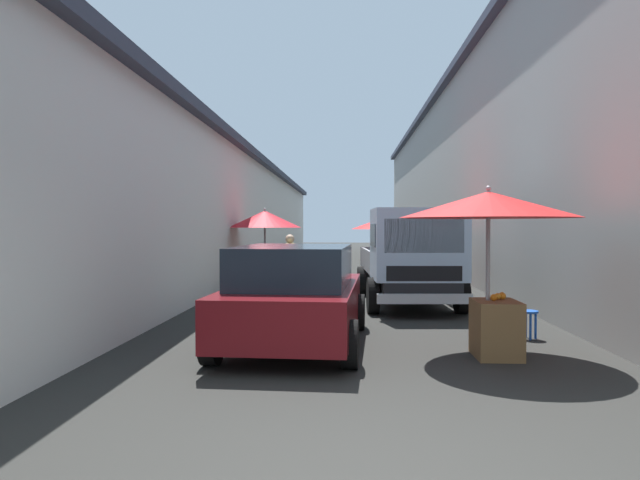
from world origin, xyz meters
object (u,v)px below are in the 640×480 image
at_px(hatchback_car, 295,295).
at_px(fruit_stall_near_left, 489,222).
at_px(vendor_by_crates, 421,252).
at_px(fruit_stall_mid_lane, 264,226).
at_px(plastic_stool, 528,318).
at_px(vendor_in_shade, 290,263).
at_px(delivery_truck, 412,259).
at_px(fruit_stall_near_right, 399,228).

bearing_deg(hatchback_car, fruit_stall_near_left, -102.35).
bearing_deg(fruit_stall_near_left, vendor_by_crates, -2.63).
relative_size(fruit_stall_mid_lane, plastic_stool, 5.21).
relative_size(hatchback_car, vendor_in_shade, 2.60).
bearing_deg(vendor_by_crates, fruit_stall_mid_lane, 111.15).
bearing_deg(vendor_in_shade, vendor_by_crates, -35.13).
bearing_deg(delivery_truck, vendor_in_shade, 65.84).
bearing_deg(fruit_stall_near_right, plastic_stool, -169.28).
bearing_deg(plastic_stool, fruit_stall_near_right, 10.72).
bearing_deg(plastic_stool, fruit_stall_near_left, 143.85).
xyz_separation_m(fruit_stall_near_right, plastic_stool, (-7.07, -1.34, -1.36)).
xyz_separation_m(fruit_stall_near_left, delivery_truck, (4.41, 0.52, -0.75)).
height_order(fruit_stall_near_left, vendor_by_crates, fruit_stall_near_left).
distance_m(vendor_in_shade, plastic_stool, 6.02).
xyz_separation_m(vendor_in_shade, plastic_stool, (-4.38, -4.10, -0.55)).
relative_size(vendor_by_crates, vendor_in_shade, 1.03).
bearing_deg(vendor_in_shade, fruit_stall_near_left, -150.30).
xyz_separation_m(fruit_stall_mid_lane, vendor_in_shade, (-3.40, -1.09, -0.87)).
height_order(fruit_stall_near_left, hatchback_car, fruit_stall_near_left).
bearing_deg(vendor_by_crates, fruit_stall_near_left, 177.37).
height_order(fruit_stall_mid_lane, vendor_by_crates, fruit_stall_mid_lane).
distance_m(fruit_stall_mid_lane, delivery_truck, 6.00).
relative_size(fruit_stall_near_left, fruit_stall_mid_lane, 1.04).
bearing_deg(delivery_truck, hatchback_car, 151.15).
distance_m(hatchback_car, plastic_stool, 3.61).
xyz_separation_m(hatchback_car, plastic_stool, (0.66, -3.53, -0.41)).
relative_size(fruit_stall_near_left, plastic_stool, 5.42).
relative_size(fruit_stall_near_left, delivery_truck, 0.47).
relative_size(fruit_stall_mid_lane, vendor_in_shade, 1.47).
distance_m(fruit_stall_near_left, plastic_stool, 2.12).
xyz_separation_m(delivery_truck, vendor_by_crates, (6.46, -1.02, -0.12)).
relative_size(fruit_stall_near_left, vendor_in_shade, 1.53).
bearing_deg(hatchback_car, plastic_stool, -79.43).
height_order(fruit_stall_near_right, delivery_truck, fruit_stall_near_right).
bearing_deg(vendor_in_shade, fruit_stall_mid_lane, 17.83).
relative_size(delivery_truck, vendor_in_shade, 3.24).
bearing_deg(fruit_stall_near_right, vendor_in_shade, 134.29).
distance_m(fruit_stall_mid_lane, vendor_by_crates, 5.21).
bearing_deg(plastic_stool, vendor_in_shade, 43.15).
relative_size(fruit_stall_mid_lane, delivery_truck, 0.45).
distance_m(vendor_by_crates, vendor_in_shade, 6.43).
xyz_separation_m(delivery_truck, plastic_stool, (-3.17, -1.42, -0.71)).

